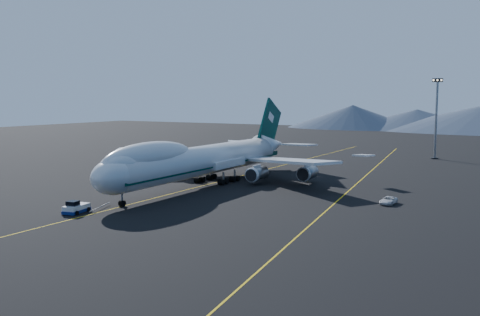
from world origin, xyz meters
The scene contains 7 objects.
ground centered at (0.00, 0.00, 0.00)m, with size 500.00×500.00×0.00m, color black.
taxiway_line_main centered at (0.00, 0.00, 0.01)m, with size 0.25×220.00×0.01m, color gold.
taxiway_line_side centered at (30.00, 10.00, 0.01)m, with size 0.25×200.00×0.01m, color gold.
boeing_747 centered at (0.00, 0.03, 5.81)m, with size 59.62×72.43×19.37m.
pushback_tug centered at (-3.00, -34.41, 0.67)m, with size 3.46×5.23×2.12m.
service_van centered at (40.86, -0.80, 0.67)m, with size 2.24×4.85×1.35m, color silver.
floodlight_mast centered at (35.00, 79.96, 12.88)m, with size 3.14×2.35×25.41m.
Camera 1 is at (64.84, -97.64, 19.30)m, focal length 40.00 mm.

